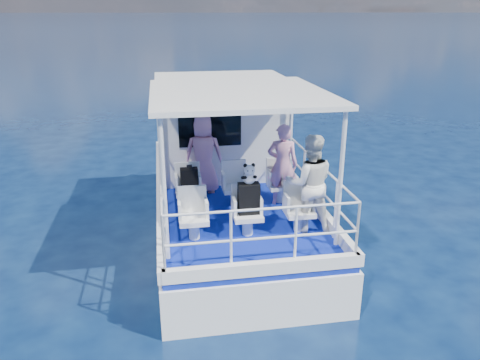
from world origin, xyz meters
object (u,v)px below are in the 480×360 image
(passenger_stbd_aft, at_px, (310,183))
(backpack_center, at_px, (249,198))
(panda, at_px, (249,174))
(passenger_port_fwd, at_px, (204,154))

(passenger_stbd_aft, height_order, backpack_center, passenger_stbd_aft)
(passenger_stbd_aft, xyz_separation_m, panda, (-1.04, -0.02, 0.24))
(passenger_port_fwd, distance_m, backpack_center, 2.18)
(passenger_port_fwd, xyz_separation_m, passenger_stbd_aft, (1.59, -2.08, 0.04))
(backpack_center, bearing_deg, panda, -42.66)
(passenger_port_fwd, height_order, passenger_stbd_aft, passenger_stbd_aft)
(passenger_port_fwd, bearing_deg, panda, 116.16)
(backpack_center, distance_m, panda, 0.44)
(panda, bearing_deg, passenger_stbd_aft, 1.11)
(passenger_stbd_aft, bearing_deg, panda, 9.38)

